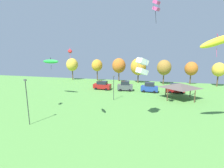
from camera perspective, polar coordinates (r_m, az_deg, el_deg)
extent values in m
ellipsoid|color=red|center=(24.85, -13.57, 10.36)|extent=(1.68, 2.28, 0.55)
cube|color=#E54C93|center=(24.85, -13.58, 10.69)|extent=(0.09, 0.08, 0.66)
cylinder|color=#E54C93|center=(24.88, -13.48, 8.67)|extent=(0.11, 0.14, 0.59)
cube|color=white|center=(26.21, 9.86, 7.27)|extent=(2.01, 1.99, 1.16)
cube|color=white|center=(26.36, 9.75, 4.10)|extent=(2.01, 1.99, 1.16)
cylinder|color=blue|center=(25.68, 8.32, 5.59)|extent=(0.02, 0.02, 2.19)
cylinder|color=blue|center=(25.62, 11.15, 5.48)|extent=(0.02, 0.02, 2.19)
cylinder|color=blue|center=(26.94, 8.52, 5.88)|extent=(0.02, 0.02, 2.19)
cylinder|color=blue|center=(26.88, 11.22, 5.77)|extent=(0.02, 0.02, 2.19)
ellipsoid|color=green|center=(42.43, -19.38, 6.96)|extent=(4.33, 1.55, 0.98)
cube|color=black|center=(42.42, -19.41, 7.32)|extent=(0.08, 0.14, 1.19)
cylinder|color=black|center=(42.55, -19.26, 5.20)|extent=(0.20, 0.08, 1.05)
ellipsoid|color=yellow|center=(26.04, 31.33, 11.88)|extent=(4.72, 1.75, 2.44)
cube|color=#E54C93|center=(26.05, 31.39, 12.50)|extent=(0.48, 0.22, 1.22)
cylinder|color=#E54C93|center=(26.04, 30.99, 8.77)|extent=(0.21, 0.08, 1.13)
cube|color=#E54C93|center=(28.39, 14.31, 24.46)|extent=(1.20, 1.17, 0.73)
cube|color=#E54C93|center=(28.20, 14.21, 22.72)|extent=(1.20, 1.17, 0.73)
cylinder|color=black|center=(27.92, 13.44, 23.79)|extent=(0.02, 0.02, 1.32)
cylinder|color=black|center=(27.93, 15.14, 23.71)|extent=(0.02, 0.02, 1.32)
cylinder|color=black|center=(28.66, 13.42, 23.47)|extent=(0.02, 0.02, 1.32)
cylinder|color=black|center=(28.67, 15.07, 23.39)|extent=(0.02, 0.02, 1.32)
cylinder|color=black|center=(28.00, 14.09, 20.37)|extent=(0.27, 0.21, 1.77)
cube|color=maroon|center=(48.10, -3.23, -0.71)|extent=(4.94, 2.30, 1.18)
cube|color=#1E232D|center=(47.89, -3.24, 0.46)|extent=(2.78, 1.96, 0.83)
cylinder|color=black|center=(46.87, -1.93, -1.78)|extent=(0.66, 0.28, 0.64)
cylinder|color=black|center=(48.60, -1.19, -1.28)|extent=(0.66, 0.28, 0.64)
cylinder|color=black|center=(47.92, -5.28, -1.52)|extent=(0.66, 0.28, 0.64)
cylinder|color=black|center=(49.61, -4.44, -1.04)|extent=(0.66, 0.28, 0.64)
cube|color=#4C5156|center=(46.72, 4.30, -1.00)|extent=(4.17, 2.17, 1.35)
cube|color=#1E232D|center=(46.47, 4.32, 0.37)|extent=(2.36, 1.84, 0.94)
cylinder|color=black|center=(45.99, 5.79, -2.10)|extent=(0.66, 0.29, 0.64)
cylinder|color=black|center=(47.70, 5.82, -1.59)|extent=(0.66, 0.29, 0.64)
cylinder|color=black|center=(46.08, 2.70, -2.02)|extent=(0.66, 0.29, 0.64)
cylinder|color=black|center=(47.78, 2.83, -1.52)|extent=(0.66, 0.29, 0.64)
cube|color=#234299|center=(46.16, 12.13, -1.43)|extent=(4.44, 2.14, 1.30)
cube|color=#1E232D|center=(45.92, 12.19, -0.09)|extent=(2.50, 1.82, 0.91)
cylinder|color=black|center=(45.36, 13.66, -2.58)|extent=(0.66, 0.28, 0.64)
cylinder|color=black|center=(47.06, 13.82, -2.07)|extent=(0.66, 0.28, 0.64)
cylinder|color=black|center=(45.60, 10.32, -2.36)|extent=(0.66, 0.28, 0.64)
cylinder|color=black|center=(47.29, 10.60, -1.85)|extent=(0.66, 0.28, 0.64)
cube|color=maroon|center=(47.27, 19.88, -1.62)|extent=(4.60, 2.21, 1.22)
cube|color=#1E232D|center=(47.05, 19.97, -0.39)|extent=(2.58, 1.91, 0.85)
cylinder|color=black|center=(46.83, 21.72, -2.65)|extent=(0.65, 0.27, 0.64)
cylinder|color=black|center=(48.60, 21.22, -2.10)|extent=(0.65, 0.27, 0.64)
cylinder|color=black|center=(46.24, 18.38, -2.58)|extent=(0.65, 0.27, 0.64)
cylinder|color=black|center=(48.04, 17.99, -2.03)|extent=(0.65, 0.27, 0.64)
cylinder|color=brown|center=(39.58, 17.65, -3.46)|extent=(0.20, 0.20, 2.60)
cylinder|color=brown|center=(40.48, 25.42, -3.73)|extent=(0.20, 0.20, 2.60)
cylinder|color=brown|center=(43.84, 17.16, -1.96)|extent=(0.20, 0.20, 2.60)
cylinder|color=brown|center=(44.65, 24.20, -2.24)|extent=(0.20, 0.20, 2.60)
pyramid|color=#564C47|center=(41.65, 21.31, -0.42)|extent=(7.11, 5.71, 1.00)
cylinder|color=#2D2D33|center=(38.04, 0.53, -1.48)|extent=(0.12, 0.12, 5.19)
cube|color=#4C4C51|center=(37.50, 0.54, 2.56)|extent=(0.36, 0.20, 0.24)
cylinder|color=#2D2D33|center=(28.62, -25.87, -5.68)|extent=(0.12, 0.12, 6.70)
cube|color=#4C4C51|center=(27.84, -26.52, 1.16)|extent=(0.36, 0.20, 0.24)
cylinder|color=brown|center=(63.71, -12.74, 3.08)|extent=(0.36, 0.36, 3.89)
ellipsoid|color=gold|center=(63.28, -12.89, 6.19)|extent=(4.07, 4.07, 4.47)
cylinder|color=brown|center=(61.45, -4.85, 3.01)|extent=(0.36, 0.36, 3.87)
ellipsoid|color=gold|center=(61.03, -4.90, 6.10)|extent=(3.73, 3.73, 4.10)
cylinder|color=brown|center=(60.18, 2.25, 2.71)|extent=(0.36, 0.36, 3.59)
ellipsoid|color=#BC6623|center=(59.71, 2.28, 6.04)|extent=(4.57, 4.57, 5.02)
cylinder|color=brown|center=(57.73, 8.49, 2.10)|extent=(0.36, 0.36, 3.40)
ellipsoid|color=gold|center=(57.24, 8.60, 5.62)|extent=(4.97, 4.97, 5.47)
cylinder|color=brown|center=(56.88, 16.44, 1.74)|extent=(0.36, 0.36, 3.68)
ellipsoid|color=olive|center=(56.40, 16.64, 5.19)|extent=(4.31, 4.31, 4.74)
cylinder|color=brown|center=(60.32, 24.19, 1.61)|extent=(0.36, 0.36, 3.42)
ellipsoid|color=#BC6623|center=(59.89, 24.45, 4.60)|extent=(3.92, 3.92, 4.32)
cylinder|color=brown|center=(60.27, 31.18, 1.03)|extent=(0.36, 0.36, 3.65)
ellipsoid|color=gold|center=(59.84, 31.51, 4.06)|extent=(3.72, 3.72, 4.09)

